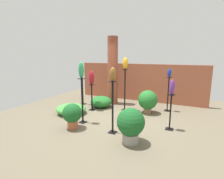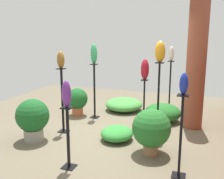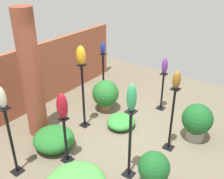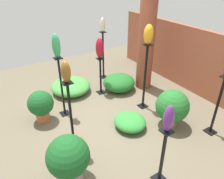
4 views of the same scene
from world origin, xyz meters
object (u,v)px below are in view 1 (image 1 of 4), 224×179
Objects in this scene: pedestal_violet at (170,114)px; art_vase_ruby at (91,78)px; pedestal_ivory at (83,89)px; pedestal_bronze at (113,110)px; potted_plant_front_right at (72,114)px; potted_plant_walkway_edge at (131,124)px; art_vase_violet at (172,87)px; art_vase_amber at (125,63)px; brick_pillar at (113,71)px; pedestal_ruby at (92,99)px; potted_plant_back_center at (148,100)px; pedestal_amber at (125,91)px; pedestal_cobalt at (168,96)px; pedestal_jade at (82,103)px; art_vase_ivory at (82,67)px; art_vase_cobalt at (169,73)px; art_vase_bronze at (113,74)px; art_vase_jade at (81,70)px.

art_vase_ruby is (-2.82, 0.56, 0.76)m from pedestal_violet.
pedestal_bronze is (2.26, -1.93, 0.00)m from pedestal_ivory.
potted_plant_walkway_edge reaches higher than potted_plant_front_right.
art_vase_violet is 0.57× the size of potted_plant_front_right.
art_vase_ruby reaches higher than potted_plant_front_right.
brick_pillar is at bearing 140.64° from art_vase_amber.
potted_plant_back_center is at bearing 15.91° from pedestal_ruby.
pedestal_ruby is 1.35× the size of potted_plant_front_right.
pedestal_amber is 1.82× the size of potted_plant_walkway_edge.
pedestal_amber is at bearing -158.60° from pedestal_cobalt.
brick_pillar is 2.44m from pedestal_jade.
pedestal_ivory is 3.58× the size of art_vase_ivory.
potted_plant_front_right is at bearing -156.27° from pedestal_violet.
art_vase_amber reaches higher than pedestal_ivory.
potted_plant_front_right is at bearing -88.16° from brick_pillar.
art_vase_cobalt is 3.34m from art_vase_ivory.
art_vase_ivory is (-3.58, 1.09, 0.37)m from art_vase_violet.
pedestal_bronze is at bearing -112.40° from art_vase_cobalt.
art_vase_ivory is (-1.05, -0.65, 0.18)m from brick_pillar.
art_vase_cobalt is 0.61× the size of art_vase_ruby.
art_vase_violet is at bearing -11.31° from art_vase_ruby.
art_vase_bronze is (1.21, -2.58, 0.17)m from brick_pillar.
pedestal_bronze reaches higher than potted_plant_front_right.
art_vase_ruby is (0.00, 0.00, 0.77)m from pedestal_ruby.
art_vase_ruby is (-1.50, 1.41, -0.33)m from art_vase_bronze.
pedestal_jade is (-2.14, -2.24, 0.05)m from pedestal_cobalt.
art_vase_amber is (1.84, -0.00, 0.17)m from art_vase_ivory.
pedestal_amber is at bearing 67.39° from art_vase_jade.
art_vase_violet is (3.58, -1.09, 0.55)m from pedestal_ivory.
potted_plant_walkway_edge is at bearing -98.59° from pedestal_cobalt.
pedestal_ivory is at bearing 124.39° from pedestal_jade.
art_vase_jade is (-2.43, -0.59, 0.40)m from art_vase_violet.
art_vase_ruby is 0.71× the size of potted_plant_front_right.
brick_pillar reaches higher than pedestal_jade.
potted_plant_walkway_edge is (-0.72, -1.16, 0.02)m from pedestal_violet.
potted_plant_back_center is (-0.89, 1.11, -0.72)m from art_vase_violet.
potted_plant_walkway_edge is at bearing -39.40° from pedestal_ruby.
pedestal_ruby is 2.74× the size of art_vase_bronze.
art_vase_ruby is at bearing -154.55° from art_vase_amber.
brick_pillar is 7.20× the size of art_vase_ivory.
potted_plant_walkway_edge is (0.17, -2.28, 0.01)m from potted_plant_back_center.
pedestal_jade is at bearing 161.56° from potted_plant_walkway_edge.
pedestal_violet is at bearing -11.31° from art_vase_ruby.
potted_plant_front_right is 1.72m from potted_plant_walkway_edge.
pedestal_violet is 2.43× the size of art_vase_violet.
pedestal_bronze reaches higher than pedestal_ivory.
art_vase_amber is (-1.73, 1.08, 0.53)m from art_vase_violet.
pedestal_violet reaches higher than potted_plant_back_center.
pedestal_amber is (-0.41, 1.93, 0.07)m from pedestal_bronze.
pedestal_violet is 1.58m from pedestal_bronze.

